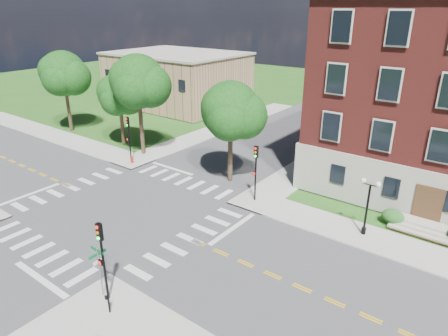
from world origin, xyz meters
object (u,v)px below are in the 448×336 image
Objects in this scene: traffic_signal_ne at (256,166)px; fire_hydrant at (132,160)px; traffic_signal_nw at (129,134)px; street_sign_pole at (99,263)px; twin_lamp_west at (368,204)px; push_button_post at (108,302)px; traffic_signal_se at (102,252)px.

traffic_signal_ne is 15.16m from fire_hydrant.
traffic_signal_ne is 15.25m from traffic_signal_nw.
street_sign_pole is 20.84m from fire_hydrant.
push_button_post is (-8.09, -16.10, -1.73)m from twin_lamp_west.
traffic_signal_se reaches higher than push_button_post.
traffic_signal_nw is (-15.38, 14.90, 0.00)m from traffic_signal_se.
street_sign_pole is at bearing -44.94° from traffic_signal_nw.
traffic_signal_ne is at bearing 93.94° from push_button_post.
traffic_signal_nw is at bearing 135.06° from street_sign_pole.
push_button_post is (1.41, -0.66, -1.51)m from street_sign_pole.
twin_lamp_west is at bearing 1.61° from fire_hydrant.
traffic_signal_nw is 4.00× the size of push_button_post.
traffic_signal_se is at bearing 145.66° from push_button_post.
traffic_signal_nw is 6.40× the size of fire_hydrant.
twin_lamp_west is at bearing 59.62° from traffic_signal_se.
traffic_signal_nw is 2.75m from fire_hydrant.
traffic_signal_ne reaches higher than fire_hydrant.
street_sign_pole is 2.58× the size of push_button_post.
street_sign_pole is at bearing -121.59° from twin_lamp_west.
street_sign_pole is at bearing 179.94° from traffic_signal_se.
traffic_signal_nw is at bearing 135.89° from traffic_signal_se.
fire_hydrant is at bearing 135.53° from traffic_signal_se.
push_button_post is (16.34, -15.56, -2.39)m from traffic_signal_nw.
traffic_signal_se reaches higher than street_sign_pole.
traffic_signal_ne reaches higher than push_button_post.
traffic_signal_se is 17.91m from twin_lamp_west.
traffic_signal_se is at bearing -89.51° from traffic_signal_ne.
twin_lamp_west is (24.43, 0.53, -0.66)m from traffic_signal_nw.
traffic_signal_nw is at bearing 156.94° from fire_hydrant.
traffic_signal_se and traffic_signal_nw have the same top height.
twin_lamp_west is (9.05, 15.44, -0.66)m from traffic_signal_se.
traffic_signal_se is at bearing -44.47° from fire_hydrant.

